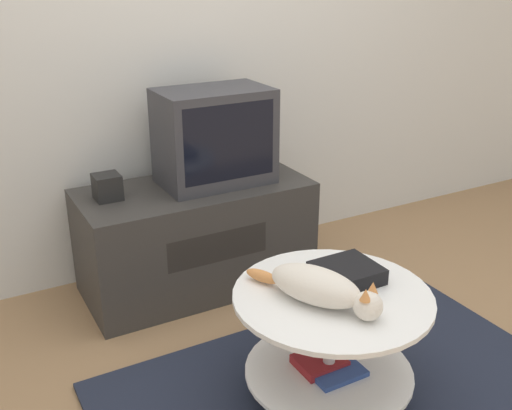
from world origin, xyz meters
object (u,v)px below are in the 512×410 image
(dvd_box, at_px, (347,273))
(tv, at_px, (214,137))
(cat, at_px, (320,287))
(speaker, at_px, (107,187))

(dvd_box, bearing_deg, tv, 92.61)
(tv, distance_m, dvd_box, 1.02)
(dvd_box, distance_m, cat, 0.19)
(tv, bearing_deg, speaker, 176.97)
(tv, bearing_deg, dvd_box, -87.39)
(cat, bearing_deg, speaker, 173.82)
(tv, height_order, cat, tv)
(dvd_box, bearing_deg, cat, -154.80)
(tv, bearing_deg, cat, -96.68)
(tv, xyz_separation_m, dvd_box, (0.04, -0.98, -0.27))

